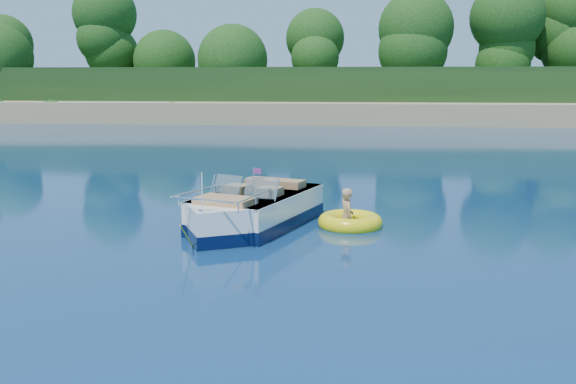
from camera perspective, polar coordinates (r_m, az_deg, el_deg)
name	(u,v)px	position (r m, az deg, el deg)	size (l,w,h in m)	color
ground	(380,293)	(10.15, 8.22, -8.87)	(160.00, 160.00, 0.00)	#091C43
shoreline	(362,98)	(73.40, 6.63, 8.33)	(170.00, 59.00, 6.00)	#A0895D
treeline	(366,47)	(50.66, 6.91, 12.68)	(150.00, 7.12, 8.19)	black
motorboat	(251,213)	(14.17, -3.35, -1.91)	(2.81, 4.93, 1.70)	white
tow_tube	(350,222)	(14.42, 5.54, -2.67)	(1.75, 1.75, 0.38)	yellow
boy	(346,226)	(14.50, 5.20, -3.00)	(0.50, 0.33, 1.37)	tan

